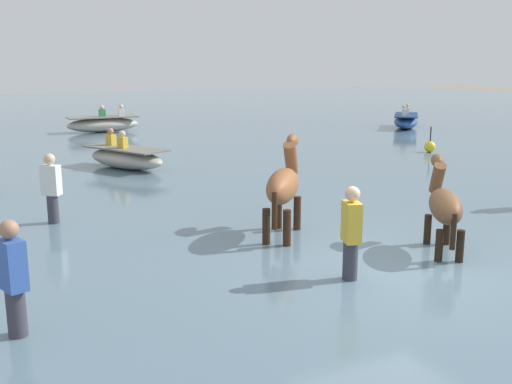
# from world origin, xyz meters

# --- Properties ---
(ground_plane) EXTENTS (120.00, 120.00, 0.00)m
(ground_plane) POSITION_xyz_m (0.00, 0.00, 0.00)
(ground_plane) COLOR #84755B
(water_surface) EXTENTS (90.00, 90.00, 0.36)m
(water_surface) POSITION_xyz_m (0.00, 10.00, 0.18)
(water_surface) COLOR slate
(water_surface) RESTS_ON ground
(horse_lead_chestnut) EXTENTS (1.41, 1.60, 1.98)m
(horse_lead_chestnut) POSITION_xyz_m (-0.69, 2.21, 1.17)
(horse_lead_chestnut) COLOR brown
(horse_lead_chestnut) RESTS_ON ground
(horse_trailing_bay) EXTENTS (1.09, 1.52, 1.76)m
(horse_trailing_bay) POSITION_xyz_m (1.09, 0.39, 1.04)
(horse_trailing_bay) COLOR brown
(horse_trailing_bay) RESTS_ON ground
(boat_far_offshore) EXTENTS (2.73, 2.94, 1.09)m
(boat_far_offshore) POSITION_xyz_m (12.41, 14.69, 0.67)
(boat_far_offshore) COLOR #28518E
(boat_far_offshore) RESTS_ON water_surface
(boat_near_starboard) EXTENTS (2.99, 1.10, 1.12)m
(boat_near_starboard) POSITION_xyz_m (-0.13, 19.10, 0.69)
(boat_near_starboard) COLOR #B2AD9E
(boat_near_starboard) RESTS_ON water_surface
(boat_mid_outer) EXTENTS (2.07, 2.87, 1.05)m
(boat_mid_outer) POSITION_xyz_m (-1.46, 9.84, 0.66)
(boat_mid_outer) COLOR #B2AD9E
(boat_mid_outer) RESTS_ON water_surface
(person_onlooker_left) EXTENTS (0.38, 0.36, 1.63)m
(person_onlooker_left) POSITION_xyz_m (-4.04, 4.72, 0.87)
(person_onlooker_left) COLOR #383842
(person_onlooker_left) RESTS_ON ground
(person_wading_close) EXTENTS (0.29, 0.37, 1.63)m
(person_wading_close) POSITION_xyz_m (-5.01, 0.15, 0.87)
(person_wading_close) COLOR #383842
(person_wading_close) RESTS_ON ground
(person_onlooker_right) EXTENTS (0.29, 0.37, 1.63)m
(person_onlooker_right) POSITION_xyz_m (-0.88, 0.00, 0.87)
(person_onlooker_right) COLOR #383842
(person_onlooker_right) RESTS_ON ground
(channel_buoy) EXTENTS (0.36, 0.36, 0.84)m
(channel_buoy) POSITION_xyz_m (8.18, 8.47, 0.55)
(channel_buoy) COLOR yellow
(channel_buoy) RESTS_ON water_surface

